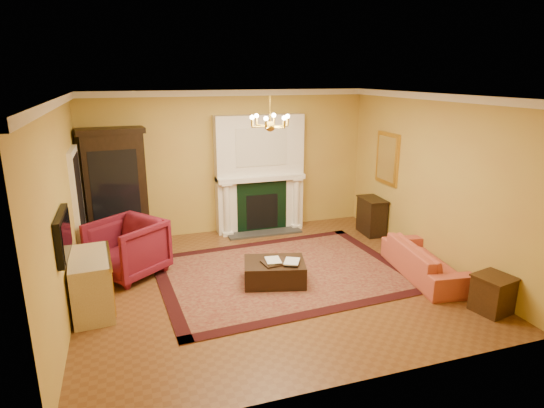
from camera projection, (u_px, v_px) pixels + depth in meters
name	position (u px, v px, depth m)	size (l,w,h in m)	color
floor	(270.00, 281.00, 7.54)	(6.00, 5.50, 0.02)	brown
ceiling	(270.00, 95.00, 6.71)	(6.00, 5.50, 0.02)	white
wall_back	(230.00, 162.00, 9.65)	(6.00, 0.02, 3.00)	gold
wall_front	(354.00, 259.00, 4.61)	(6.00, 0.02, 3.00)	gold
wall_left	(62.00, 211.00, 6.23)	(0.02, 5.50, 3.00)	gold
wall_right	(432.00, 180.00, 8.03)	(0.02, 5.50, 3.00)	gold
fireplace	(260.00, 176.00, 9.74)	(1.90, 0.70, 2.50)	white
crown_molding	(252.00, 97.00, 7.61)	(6.00, 5.50, 0.12)	white
doorway	(79.00, 209.00, 7.92)	(0.08, 1.05, 2.10)	white
tv_panel	(63.00, 235.00, 5.74)	(0.09, 0.95, 0.58)	black
gilt_mirror	(387.00, 159.00, 9.26)	(0.06, 0.76, 1.05)	gold
chandelier	(270.00, 122.00, 6.82)	(0.63, 0.55, 0.53)	gold
oriental_rug	(282.00, 273.00, 7.83)	(4.12, 3.09, 0.02)	#4E1013
china_cabinet	(116.00, 191.00, 8.80)	(1.12, 0.51, 2.24)	black
wingback_armchair	(127.00, 246.00, 7.63)	(1.04, 0.97, 1.07)	maroon
pedestal_table	(98.00, 242.00, 8.02)	(0.43, 0.43, 0.76)	black
commode	(92.00, 284.00, 6.50)	(0.53, 1.12, 0.84)	#C7B691
coral_sofa	(426.00, 255.00, 7.63)	(1.90, 0.56, 0.74)	#BB473B
end_table	(493.00, 295.00, 6.50)	(0.45, 0.45, 0.52)	#361F0E
console_table	(371.00, 217.00, 9.69)	(0.39, 0.67, 0.75)	black
leather_ottoman	(274.00, 272.00, 7.41)	(0.98, 0.71, 0.36)	black
ottoman_tray	(275.00, 262.00, 7.30)	(0.40, 0.31, 0.03)	black
book_a	(266.00, 253.00, 7.24)	(0.23, 0.03, 0.31)	gray
book_b	(285.00, 253.00, 7.25)	(0.23, 0.02, 0.32)	gray
topiary_left	(236.00, 166.00, 9.47)	(0.15, 0.15, 0.42)	gray
topiary_right	(287.00, 162.00, 9.81)	(0.17, 0.17, 0.47)	gray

